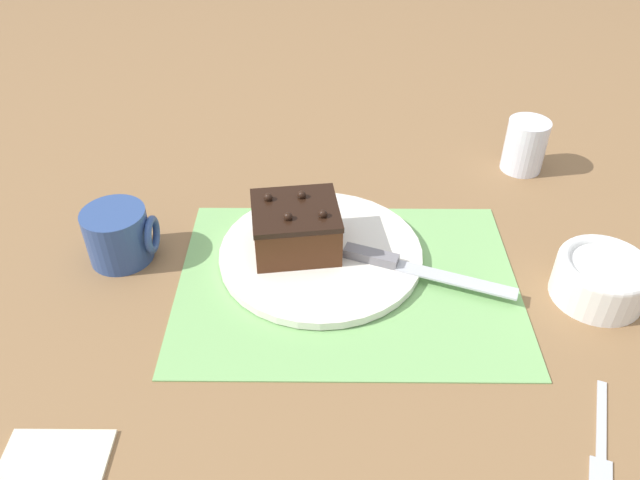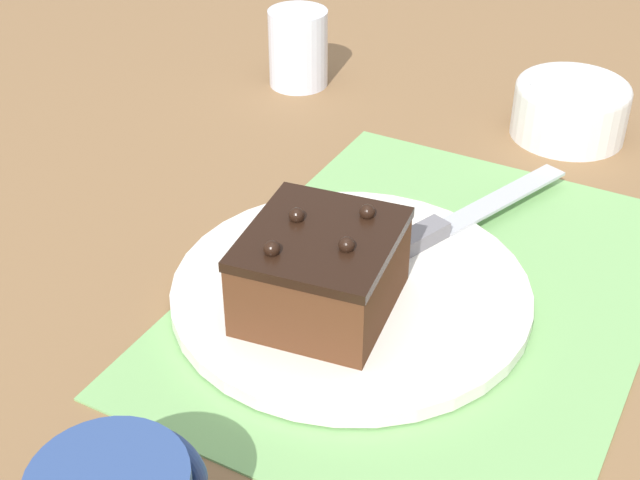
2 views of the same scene
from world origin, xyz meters
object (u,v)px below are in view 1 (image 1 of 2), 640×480
(coffee_mug, at_px, (119,235))
(small_bowl, at_px, (601,277))
(chocolate_cake, at_px, (296,227))
(drinking_glass, at_px, (525,146))
(dessert_fork, at_px, (601,445))
(cake_plate, at_px, (321,253))
(serving_knife, at_px, (399,264))

(coffee_mug, bearing_deg, small_bowl, -6.61)
(coffee_mug, bearing_deg, chocolate_cake, 1.48)
(drinking_glass, xyz_separation_m, small_bowl, (0.02, -0.32, -0.01))
(chocolate_cake, distance_m, dessert_fork, 0.46)
(cake_plate, distance_m, coffee_mug, 0.28)
(cake_plate, relative_size, drinking_glass, 3.20)
(dessert_fork, bearing_deg, cake_plate, -26.07)
(cake_plate, height_order, small_bowl, small_bowl)
(chocolate_cake, bearing_deg, cake_plate, -13.33)
(dessert_fork, bearing_deg, chocolate_cake, -23.65)
(cake_plate, relative_size, small_bowl, 2.40)
(cake_plate, xyz_separation_m, drinking_glass, (0.34, 0.24, 0.03))
(serving_knife, xyz_separation_m, coffee_mug, (-0.39, 0.04, 0.02))
(cake_plate, height_order, dessert_fork, cake_plate)
(serving_knife, bearing_deg, small_bowl, 102.27)
(serving_knife, height_order, drinking_glass, drinking_glass)
(drinking_glass, relative_size, coffee_mug, 0.92)
(cake_plate, xyz_separation_m, coffee_mug, (-0.28, 0.00, 0.03))
(cake_plate, bearing_deg, small_bowl, -11.30)
(chocolate_cake, bearing_deg, coffee_mug, -178.52)
(drinking_glass, xyz_separation_m, coffee_mug, (-0.62, -0.24, -0.01))
(chocolate_cake, height_order, coffee_mug, chocolate_cake)
(coffee_mug, bearing_deg, dessert_fork, -27.78)
(serving_knife, relative_size, dessert_fork, 1.56)
(serving_knife, relative_size, drinking_glass, 2.56)
(serving_knife, bearing_deg, drinking_glass, 160.28)
(coffee_mug, relative_size, dessert_fork, 0.67)
(drinking_glass, distance_m, dessert_fork, 0.55)
(chocolate_cake, xyz_separation_m, small_bowl, (0.40, -0.08, -0.02))
(chocolate_cake, xyz_separation_m, drinking_glass, (0.38, 0.24, -0.01))
(drinking_glass, relative_size, small_bowl, 0.75)
(cake_plate, xyz_separation_m, serving_knife, (0.11, -0.04, 0.01))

